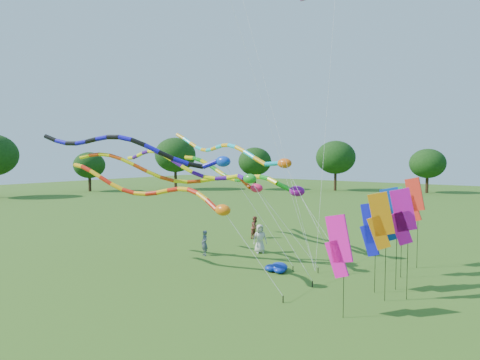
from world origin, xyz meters
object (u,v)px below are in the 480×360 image
Objects in this scene: tube_kite_red at (163,193)px; person_c at (255,227)px; blue_nylon_heap at (286,266)px; person_b at (205,243)px; tube_kite_orange at (185,175)px; person_a at (260,239)px.

person_c is at bearing 94.59° from tube_kite_red.
person_c reaches higher than blue_nylon_heap.
blue_nylon_heap is 1.03× the size of person_c.
tube_kite_orange is at bearing -58.12° from person_b.
tube_kite_red is 7.92m from person_a.
person_a is 1.17× the size of person_b.
person_a reaches higher than blue_nylon_heap.
tube_kite_orange is at bearing -176.27° from person_c.
tube_kite_orange is 6.52m from person_a.
person_b is 0.95× the size of person_c.
tube_kite_red reaches higher than person_c.
tube_kite_red is 11.28m from person_c.
blue_nylon_heap is at bearing 25.14° from person_b.
person_b is at bearing 178.50° from person_a.
blue_nylon_heap is (4.58, 4.55, -4.06)m from tube_kite_red.
person_c is at bearing 74.01° from tube_kite_orange.
person_b is (-0.27, 1.93, -4.31)m from tube_kite_orange.
person_b is at bearing 77.27° from tube_kite_orange.
tube_kite_red is 7.81× the size of person_c.
tube_kite_red is at bearing -149.13° from person_a.
person_a is (-3.32, 2.49, 0.66)m from blue_nylon_heap.
blue_nylon_heap is 1.09× the size of person_b.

